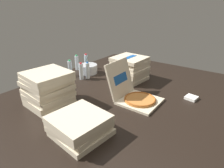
% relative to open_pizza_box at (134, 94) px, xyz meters
% --- Properties ---
extents(ground_plane, '(3.20, 2.40, 0.02)m').
position_rel_open_pizza_box_xyz_m(ground_plane, '(-0.04, 0.18, -0.09)').
color(ground_plane, black).
extents(open_pizza_box, '(0.41, 0.54, 0.42)m').
position_rel_open_pizza_box_xyz_m(open_pizza_box, '(0.00, 0.00, 0.00)').
color(open_pizza_box, beige).
rests_on(open_pizza_box, ground_plane).
extents(pizza_stack_right_mid, '(0.47, 0.46, 0.19)m').
position_rel_open_pizza_box_xyz_m(pizza_stack_right_mid, '(-0.78, 0.06, 0.01)').
color(pizza_stack_right_mid, beige).
rests_on(pizza_stack_right_mid, ground_plane).
extents(pizza_stack_center_far, '(0.46, 0.47, 0.37)m').
position_rel_open_pizza_box_xyz_m(pizza_stack_center_far, '(-0.61, 0.68, 0.10)').
color(pizza_stack_center_far, beige).
rests_on(pizza_stack_center_far, ground_plane).
extents(pizza_stack_left_far, '(0.47, 0.46, 0.33)m').
position_rel_open_pizza_box_xyz_m(pizza_stack_left_far, '(0.52, 0.37, 0.08)').
color(pizza_stack_left_far, beige).
rests_on(pizza_stack_left_far, ground_plane).
extents(ice_bucket, '(0.27, 0.27, 0.14)m').
position_rel_open_pizza_box_xyz_m(ice_bucket, '(0.36, 1.02, -0.01)').
color(ice_bucket, '#B7BABF').
rests_on(ice_bucket, ground_plane).
extents(water_bottle_0, '(0.06, 0.06, 0.25)m').
position_rel_open_pizza_box_xyz_m(water_bottle_0, '(0.51, 1.21, 0.04)').
color(water_bottle_0, silver).
rests_on(water_bottle_0, ground_plane).
extents(water_bottle_1, '(0.06, 0.06, 0.25)m').
position_rel_open_pizza_box_xyz_m(water_bottle_1, '(0.11, 0.93, 0.04)').
color(water_bottle_1, white).
rests_on(water_bottle_1, ground_plane).
extents(water_bottle_2, '(0.06, 0.06, 0.25)m').
position_rel_open_pizza_box_xyz_m(water_bottle_2, '(0.37, 1.28, 0.04)').
color(water_bottle_2, white).
rests_on(water_bottle_2, ground_plane).
extents(water_bottle_3, '(0.06, 0.06, 0.25)m').
position_rel_open_pizza_box_xyz_m(water_bottle_3, '(0.19, 0.88, 0.04)').
color(water_bottle_3, white).
rests_on(water_bottle_3, ground_plane).
extents(water_bottle_4, '(0.06, 0.06, 0.25)m').
position_rel_open_pizza_box_xyz_m(water_bottle_4, '(0.11, 1.15, 0.04)').
color(water_bottle_4, silver).
rests_on(water_bottle_4, ground_plane).
extents(napkin_pile, '(0.14, 0.14, 0.03)m').
position_rel_open_pizza_box_xyz_m(napkin_pile, '(0.42, -0.51, -0.07)').
color(napkin_pile, white).
rests_on(napkin_pile, ground_plane).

